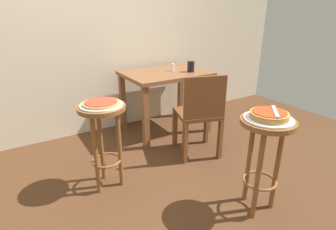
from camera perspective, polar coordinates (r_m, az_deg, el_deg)
name	(u,v)px	position (r m, az deg, el deg)	size (l,w,h in m)	color
ground_plane	(147,208)	(2.13, -4.43, -19.24)	(6.00, 6.00, 0.00)	#4C2D19
stool_foreground	(265,146)	(1.96, 19.90, -6.21)	(0.37, 0.37, 0.72)	brown
serving_plate_foreground	(269,119)	(1.88, 20.66, -0.79)	(0.32, 0.32, 0.01)	silver
pizza_foreground	(269,115)	(1.87, 20.77, 0.02)	(0.25, 0.25, 0.05)	#B78442
stool_middle	(104,129)	(2.16, -13.57, -2.88)	(0.37, 0.37, 0.72)	brown
serving_plate_middle	(101,105)	(2.09, -14.04, 2.12)	(0.32, 0.32, 0.01)	silver
pizza_middle	(101,103)	(2.08, -14.08, 2.54)	(0.28, 0.28, 0.02)	tan
dining_table	(165,82)	(3.16, -0.55, 7.10)	(0.95, 0.71, 0.73)	brown
cup_near_edge	(191,66)	(3.13, 4.90, 10.27)	(0.08, 0.08, 0.12)	black
condiment_shaker	(173,67)	(3.15, 1.00, 10.10)	(0.04, 0.04, 0.09)	white
wooden_chair	(200,112)	(2.61, 6.80, 0.55)	(0.50, 0.50, 0.85)	brown
pizza_server_knife	(275,111)	(1.88, 21.91, 0.76)	(0.22, 0.02, 0.01)	silver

